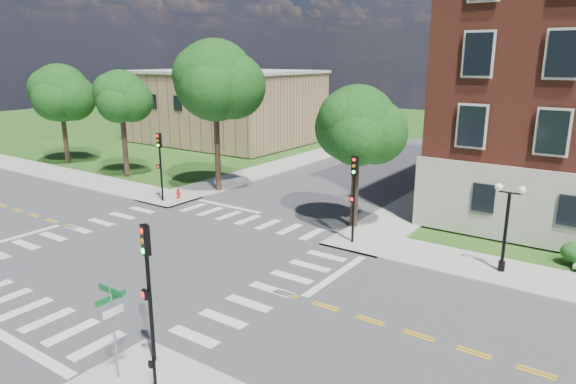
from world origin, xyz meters
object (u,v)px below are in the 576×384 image
Objects in this scene: traffic_signal_nw at (160,158)px; street_sign_pole at (113,315)px; twin_lamp_west at (506,223)px; traffic_signal_se at (148,276)px; push_button_post at (154,374)px; traffic_signal_ne at (354,188)px; fire_hydrant at (179,194)px.

street_sign_pole is at bearing -45.66° from traffic_signal_nw.
twin_lamp_west is 1.36× the size of street_sign_pole.
traffic_signal_se is 4.00× the size of push_button_post.
traffic_signal_se is 16.48m from twin_lamp_west.
push_button_post is (1.27, -15.09, -2.39)m from traffic_signal_ne.
traffic_signal_se is 1.13× the size of twin_lamp_west.
push_button_post is at bearing -112.26° from twin_lamp_west.
twin_lamp_west is (22.67, 0.77, -0.66)m from traffic_signal_nw.
traffic_signal_se is 1.55m from street_sign_pole.
traffic_signal_se reaches higher than fire_hydrant.
push_button_post is (1.37, -1.14, -2.39)m from traffic_signal_se.
push_button_post is (1.60, 0.11, -1.51)m from street_sign_pole.
traffic_signal_se and traffic_signal_ne have the same top height.
traffic_signal_se is at bearing 140.28° from push_button_post.
traffic_signal_nw is at bearing -115.28° from fire_hydrant.
traffic_signal_nw is 1.13× the size of twin_lamp_west.
traffic_signal_se is 20.26m from traffic_signal_nw.
traffic_signal_ne is 1.13× the size of twin_lamp_west.
traffic_signal_se reaches higher than street_sign_pole.
twin_lamp_west is (7.78, 14.51, -0.66)m from traffic_signal_se.
traffic_signal_se is 13.94m from traffic_signal_ne.
fire_hydrant is (-14.16, 16.06, -1.84)m from street_sign_pole.
traffic_signal_se is at bearing -42.72° from traffic_signal_nw.
traffic_signal_nw reaches higher than twin_lamp_west.
fire_hydrant is at bearing 134.66° from push_button_post.
street_sign_pole is (-0.23, -1.25, -0.88)m from traffic_signal_se.
traffic_signal_ne is 1.55× the size of street_sign_pole.
twin_lamp_west is at bearing 1.94° from traffic_signal_nw.
traffic_signal_nw is at bearing -179.25° from traffic_signal_ne.
traffic_signal_se is 20.82m from fire_hydrant.
twin_lamp_west is 22.27m from fire_hydrant.
traffic_signal_nw reaches higher than street_sign_pole.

